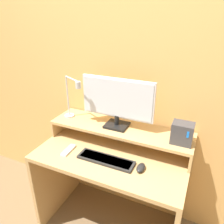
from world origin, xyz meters
The scene contains 9 objects.
wall_back centered at (0.00, 0.63, 1.25)m, with size 6.00×0.05×2.50m.
desk centered at (0.00, 0.30, 0.51)m, with size 1.09×0.60×0.73m.
monitor_shelf centered at (0.00, 0.45, 0.85)m, with size 1.09×0.29×0.14m.
monitor centered at (-0.03, 0.45, 1.08)m, with size 0.55×0.15×0.37m.
desk_lamp centered at (-0.39, 0.42, 1.06)m, with size 0.22×0.14×0.35m.
router_dock centered at (0.45, 0.42, 0.95)m, with size 0.14×0.11×0.14m.
keyboard centered at (0.00, 0.20, 0.74)m, with size 0.40×0.12×0.02m.
mouse centered at (0.25, 0.21, 0.75)m, with size 0.05×0.10×0.03m.
remote_control centered at (-0.30, 0.19, 0.74)m, with size 0.05×0.15×0.02m.
Camera 1 is at (0.55, -0.89, 1.67)m, focal length 35.00 mm.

